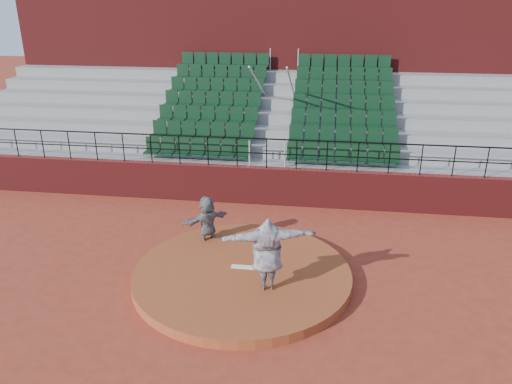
% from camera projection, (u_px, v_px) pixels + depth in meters
% --- Properties ---
extents(ground, '(90.00, 90.00, 0.00)m').
position_uv_depth(ground, '(242.00, 279.00, 12.67)').
color(ground, maroon).
rests_on(ground, ground).
extents(pitchers_mound, '(5.50, 5.50, 0.25)m').
position_uv_depth(pitchers_mound, '(242.00, 275.00, 12.62)').
color(pitchers_mound, '#974522').
rests_on(pitchers_mound, ground).
extents(pitching_rubber, '(0.60, 0.15, 0.03)m').
position_uv_depth(pitching_rubber, '(243.00, 267.00, 12.71)').
color(pitching_rubber, white).
rests_on(pitching_rubber, pitchers_mound).
extents(boundary_wall, '(24.00, 0.30, 1.30)m').
position_uv_depth(boundary_wall, '(266.00, 186.00, 17.03)').
color(boundary_wall, maroon).
rests_on(boundary_wall, ground).
extents(wall_railing, '(24.04, 0.05, 1.03)m').
position_uv_depth(wall_railing, '(267.00, 147.00, 16.52)').
color(wall_railing, black).
rests_on(wall_railing, boundary_wall).
extents(seating_deck, '(24.00, 5.97, 4.63)m').
position_uv_depth(seating_deck, '(277.00, 135.00, 20.09)').
color(seating_deck, gray).
rests_on(seating_deck, ground).
extents(press_box_facade, '(24.00, 3.00, 7.10)m').
position_uv_depth(press_box_facade, '(287.00, 69.00, 22.95)').
color(press_box_facade, maroon).
rests_on(press_box_facade, ground).
extents(pitcher, '(2.31, 1.21, 1.81)m').
position_uv_depth(pitcher, '(267.00, 254.00, 11.52)').
color(pitcher, black).
rests_on(pitcher, pitchers_mound).
extents(fielder, '(1.38, 1.28, 1.54)m').
position_uv_depth(fielder, '(207.00, 222.00, 14.03)').
color(fielder, black).
rests_on(fielder, ground).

